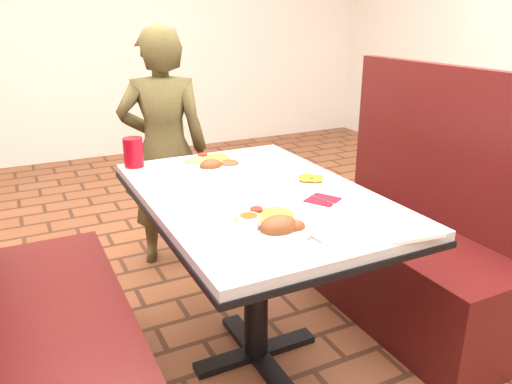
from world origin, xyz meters
TOP-DOWN VIEW (x-y plane):
  - dining_table at (0.00, 0.00)m, footprint 0.81×1.21m
  - booth_bench_left at (-0.80, 0.00)m, footprint 0.47×1.20m
  - booth_bench_right at (0.80, 0.00)m, footprint 0.47×1.20m
  - diner_person at (-0.05, 1.03)m, footprint 0.56×0.46m
  - near_dinner_plate at (-0.10, -0.32)m, footprint 0.29×0.29m
  - far_dinner_plate at (-0.02, 0.38)m, footprint 0.29×0.29m
  - plantain_plate at (0.25, -0.00)m, footprint 0.17×0.17m
  - maroon_napkin at (0.18, -0.19)m, footprint 0.15×0.15m
  - spoon_utensil at (0.17, -0.19)m, footprint 0.03×0.11m
  - red_tumbler at (-0.33, 0.54)m, footprint 0.09×0.09m
  - paper_napkin at (0.24, -0.53)m, footprint 0.23×0.18m
  - knife_utensil at (-0.11, -0.36)m, footprint 0.10×0.17m
  - fork_utensil at (-0.05, -0.42)m, footprint 0.02×0.16m
  - lettuce_shreds at (0.04, 0.06)m, footprint 0.28×0.32m

SIDE VIEW (x-z plane):
  - booth_bench_left at x=-0.80m, z-range -0.26..0.92m
  - booth_bench_right at x=0.80m, z-range -0.26..0.92m
  - dining_table at x=0.00m, z-range 0.28..1.03m
  - diner_person at x=-0.05m, z-range 0.00..1.34m
  - lettuce_shreds at x=0.04m, z-range 0.75..0.75m
  - maroon_napkin at x=0.18m, z-range 0.75..0.75m
  - spoon_utensil at x=0.17m, z-range 0.75..0.76m
  - paper_napkin at x=0.24m, z-range 0.75..0.76m
  - fork_utensil at x=-0.05m, z-range 0.76..0.76m
  - plantain_plate at x=0.25m, z-range 0.75..0.77m
  - knife_utensil at x=-0.11m, z-range 0.76..0.76m
  - far_dinner_plate at x=-0.02m, z-range 0.74..0.81m
  - near_dinner_plate at x=-0.10m, z-range 0.74..0.83m
  - red_tumbler at x=-0.33m, z-range 0.75..0.88m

